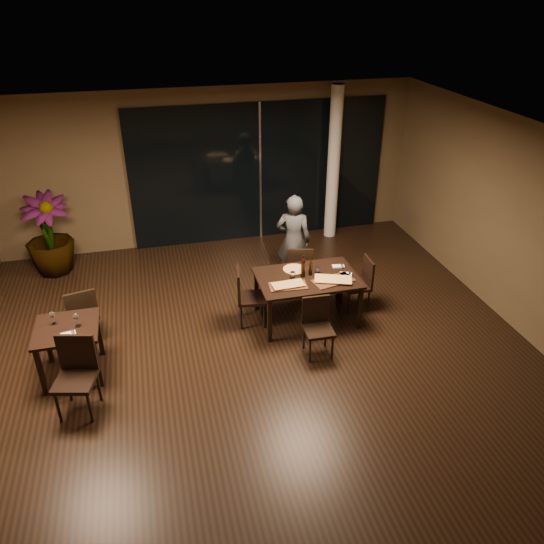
% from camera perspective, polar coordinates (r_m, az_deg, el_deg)
% --- Properties ---
extents(ground, '(8.00, 8.00, 0.00)m').
position_cam_1_polar(ground, '(7.52, -1.90, -9.37)').
color(ground, black).
rests_on(ground, ground).
extents(wall_back, '(8.00, 0.10, 3.00)m').
position_cam_1_polar(wall_back, '(10.39, -6.93, 11.08)').
color(wall_back, brown).
rests_on(wall_back, ground).
extents(wall_right, '(0.10, 8.00, 3.00)m').
position_cam_1_polar(wall_right, '(8.41, 26.02, 3.85)').
color(wall_right, brown).
rests_on(wall_right, ground).
extents(ceiling, '(8.00, 8.00, 0.04)m').
position_cam_1_polar(ceiling, '(6.12, -2.37, 13.37)').
color(ceiling, silver).
rests_on(ceiling, wall_back).
extents(window_panel, '(5.00, 0.06, 2.70)m').
position_cam_1_polar(window_panel, '(10.51, -1.32, 10.64)').
color(window_panel, black).
rests_on(window_panel, ground).
extents(column, '(0.24, 0.24, 3.00)m').
position_cam_1_polar(column, '(10.57, 6.63, 11.42)').
color(column, silver).
rests_on(column, ground).
extents(main_table, '(1.50, 1.00, 0.75)m').
position_cam_1_polar(main_table, '(8.00, 3.80, -1.00)').
color(main_table, black).
rests_on(main_table, ground).
extents(side_table, '(0.80, 0.80, 0.75)m').
position_cam_1_polar(side_table, '(7.40, -21.11, -6.38)').
color(side_table, black).
rests_on(side_table, ground).
extents(chair_main_far, '(0.52, 0.52, 0.90)m').
position_cam_1_polar(chair_main_far, '(8.72, 3.02, 0.46)').
color(chair_main_far, black).
rests_on(chair_main_far, ground).
extents(chair_main_near, '(0.41, 0.41, 0.85)m').
position_cam_1_polar(chair_main_near, '(7.42, 4.88, -5.49)').
color(chair_main_near, black).
rests_on(chair_main_near, ground).
extents(chair_main_left, '(0.49, 0.49, 0.92)m').
position_cam_1_polar(chair_main_left, '(7.98, -2.78, -2.36)').
color(chair_main_left, black).
rests_on(chair_main_left, ground).
extents(chair_main_right, '(0.42, 0.42, 0.87)m').
position_cam_1_polar(chair_main_right, '(8.47, 9.54, -0.97)').
color(chair_main_right, black).
rests_on(chair_main_right, ground).
extents(chair_side_far, '(0.51, 0.51, 0.91)m').
position_cam_1_polar(chair_side_far, '(8.01, -19.73, -4.16)').
color(chair_side_far, black).
rests_on(chair_side_far, ground).
extents(chair_side_near, '(0.56, 0.56, 0.99)m').
position_cam_1_polar(chair_side_near, '(6.87, -20.30, -9.93)').
color(chair_side_near, black).
rests_on(chair_side_near, ground).
extents(diner, '(0.64, 0.54, 1.61)m').
position_cam_1_polar(diner, '(8.95, 2.32, 3.43)').
color(diner, '#313336').
rests_on(diner, ground).
extents(potted_plant, '(0.93, 0.93, 1.46)m').
position_cam_1_polar(potted_plant, '(10.11, -22.93, 3.72)').
color(potted_plant, '#1C4617').
rests_on(potted_plant, ground).
extents(pizza_board_left, '(0.57, 0.32, 0.01)m').
position_cam_1_polar(pizza_board_left, '(7.70, 1.74, -1.50)').
color(pizza_board_left, '#492717').
rests_on(pizza_board_left, main_table).
extents(pizza_board_right, '(0.66, 0.43, 0.01)m').
position_cam_1_polar(pizza_board_right, '(7.88, 6.59, -0.92)').
color(pizza_board_right, '#442616').
rests_on(pizza_board_right, main_table).
extents(oblong_pizza_left, '(0.45, 0.22, 0.02)m').
position_cam_1_polar(oblong_pizza_left, '(7.69, 1.74, -1.40)').
color(oblong_pizza_left, maroon).
rests_on(oblong_pizza_left, pizza_board_left).
extents(oblong_pizza_right, '(0.58, 0.41, 0.02)m').
position_cam_1_polar(oblong_pizza_right, '(7.87, 6.60, -0.82)').
color(oblong_pizza_right, '#6A090A').
rests_on(oblong_pizza_right, pizza_board_right).
extents(round_pizza, '(0.33, 0.33, 0.01)m').
position_cam_1_polar(round_pizza, '(8.13, 2.41, 0.27)').
color(round_pizza, '#BE3B15').
rests_on(round_pizza, main_table).
extents(bottle_a, '(0.06, 0.06, 0.29)m').
position_cam_1_polar(bottle_a, '(7.90, 3.37, 0.45)').
color(bottle_a, black).
rests_on(bottle_a, main_table).
extents(bottle_b, '(0.06, 0.06, 0.26)m').
position_cam_1_polar(bottle_b, '(7.96, 4.17, 0.54)').
color(bottle_b, black).
rests_on(bottle_b, main_table).
extents(bottle_c, '(0.06, 0.06, 0.29)m').
position_cam_1_polar(bottle_c, '(8.00, 3.36, 0.86)').
color(bottle_c, black).
rests_on(bottle_c, main_table).
extents(tumbler_left, '(0.08, 0.08, 0.09)m').
position_cam_1_polar(tumbler_left, '(7.91, 2.24, -0.30)').
color(tumbler_left, white).
rests_on(tumbler_left, main_table).
extents(tumbler_right, '(0.08, 0.08, 0.09)m').
position_cam_1_polar(tumbler_right, '(8.06, 4.91, 0.23)').
color(tumbler_right, white).
rests_on(tumbler_right, main_table).
extents(napkin_near, '(0.21, 0.16, 0.01)m').
position_cam_1_polar(napkin_near, '(8.08, 7.95, -0.20)').
color(napkin_near, silver).
rests_on(napkin_near, main_table).
extents(napkin_far, '(0.19, 0.13, 0.01)m').
position_cam_1_polar(napkin_far, '(8.28, 7.13, 0.63)').
color(napkin_far, silver).
rests_on(napkin_far, main_table).
extents(wine_glass_a, '(0.08, 0.08, 0.17)m').
position_cam_1_polar(wine_glass_a, '(7.41, -22.50, -4.61)').
color(wine_glass_a, white).
rests_on(wine_glass_a, side_table).
extents(wine_glass_b, '(0.08, 0.08, 0.18)m').
position_cam_1_polar(wine_glass_b, '(7.25, -20.28, -4.89)').
color(wine_glass_b, white).
rests_on(wine_glass_b, side_table).
extents(side_napkin, '(0.20, 0.14, 0.01)m').
position_cam_1_polar(side_napkin, '(7.17, -21.07, -6.27)').
color(side_napkin, white).
rests_on(side_napkin, side_table).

